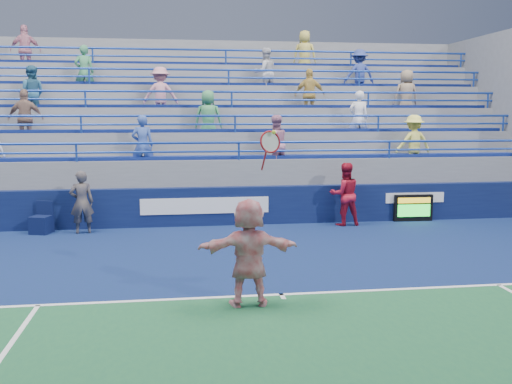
{
  "coord_description": "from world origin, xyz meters",
  "views": [
    {
      "loc": [
        -1.79,
        -9.51,
        3.18
      ],
      "look_at": [
        -0.1,
        2.5,
        1.5
      ],
      "focal_mm": 40.0,
      "sensor_mm": 36.0,
      "label": 1
    }
  ],
  "objects": [
    {
      "name": "ground",
      "position": [
        0.0,
        0.0,
        0.0
      ],
      "size": [
        120.0,
        120.0,
        0.0
      ],
      "primitive_type": "plane",
      "color": "#333538"
    },
    {
      "name": "sponsor_wall",
      "position": [
        0.0,
        6.5,
        0.55
      ],
      "size": [
        18.0,
        0.32,
        1.1
      ],
      "color": "#0B133C",
      "rests_on": "ground"
    },
    {
      "name": "bleacher_stand",
      "position": [
        -0.0,
        10.27,
        1.55
      ],
      "size": [
        18.0,
        5.6,
        6.13
      ],
      "color": "slate",
      "rests_on": "ground"
    },
    {
      "name": "serve_speed_board",
      "position": [
        5.12,
        6.26,
        0.4
      ],
      "size": [
        1.16,
        0.16,
        0.8
      ],
      "color": "black",
      "rests_on": "ground"
    },
    {
      "name": "judge_chair",
      "position": [
        -5.36,
        5.99,
        0.28
      ],
      "size": [
        0.61,
        0.62,
        0.86
      ],
      "color": "#0C143A",
      "rests_on": "ground"
    },
    {
      "name": "tennis_player",
      "position": [
        -0.63,
        -0.43,
        0.91
      ],
      "size": [
        1.69,
        0.56,
        2.91
      ],
      "color": "white",
      "rests_on": "ground"
    },
    {
      "name": "line_judge",
      "position": [
        -4.28,
        5.86,
        0.84
      ],
      "size": [
        0.68,
        0.51,
        1.69
      ],
      "primitive_type": "imported",
      "rotation": [
        0.0,
        0.0,
        3.33
      ],
      "color": "#121A33",
      "rests_on": "ground"
    },
    {
      "name": "ball_girl",
      "position": [
        2.94,
        5.96,
        0.9
      ],
      "size": [
        0.9,
        0.72,
        1.8
      ],
      "primitive_type": "imported",
      "rotation": [
        0.0,
        0.0,
        3.18
      ],
      "color": "#A61328",
      "rests_on": "ground"
    }
  ]
}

